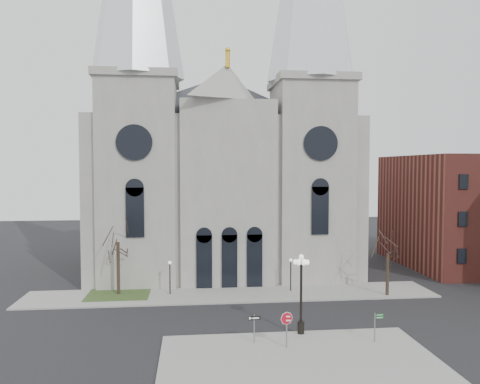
{
  "coord_description": "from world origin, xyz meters",
  "views": [
    {
      "loc": [
        -3.88,
        -34.06,
        12.5
      ],
      "look_at": [
        0.52,
        8.0,
        10.28
      ],
      "focal_mm": 35.0,
      "sensor_mm": 36.0,
      "label": 1
    }
  ],
  "objects": [
    {
      "name": "ground",
      "position": [
        0.0,
        0.0,
        0.0
      ],
      "size": [
        160.0,
        160.0,
        0.0
      ],
      "primitive_type": "plane",
      "color": "black",
      "rests_on": "ground"
    },
    {
      "name": "sidewalk_near",
      "position": [
        3.0,
        -5.0,
        0.07
      ],
      "size": [
        18.0,
        10.0,
        0.14
      ],
      "primitive_type": "cube",
      "color": "gray",
      "rests_on": "ground"
    },
    {
      "name": "sidewalk_far",
      "position": [
        0.0,
        11.0,
        0.07
      ],
      "size": [
        40.0,
        6.0,
        0.14
      ],
      "primitive_type": "cube",
      "color": "gray",
      "rests_on": "ground"
    },
    {
      "name": "grass_patch",
      "position": [
        -11.0,
        12.0,
        0.09
      ],
      "size": [
        6.0,
        5.0,
        0.18
      ],
      "primitive_type": "cube",
      "color": "#2A461E",
      "rests_on": "ground"
    },
    {
      "name": "cathedral",
      "position": [
        0.0,
        22.86,
        18.48
      ],
      "size": [
        33.0,
        26.66,
        54.0
      ],
      "color": "gray",
      "rests_on": "ground"
    },
    {
      "name": "bg_building_brick",
      "position": [
        30.0,
        22.0,
        7.0
      ],
      "size": [
        14.0,
        18.0,
        14.0
      ],
      "primitive_type": "cube",
      "color": "brown",
      "rests_on": "ground"
    },
    {
      "name": "tree_left",
      "position": [
        -11.0,
        12.0,
        5.58
      ],
      "size": [
        3.2,
        3.2,
        7.5
      ],
      "color": "black",
      "rests_on": "ground"
    },
    {
      "name": "tree_right",
      "position": [
        15.0,
        9.0,
        4.47
      ],
      "size": [
        3.2,
        3.2,
        6.0
      ],
      "color": "black",
      "rests_on": "ground"
    },
    {
      "name": "ped_lamp_left",
      "position": [
        -6.0,
        11.5,
        2.33
      ],
      "size": [
        0.32,
        0.32,
        3.26
      ],
      "color": "black",
      "rests_on": "sidewalk_far"
    },
    {
      "name": "ped_lamp_right",
      "position": [
        6.0,
        11.5,
        2.33
      ],
      "size": [
        0.32,
        0.32,
        3.26
      ],
      "color": "black",
      "rests_on": "sidewalk_far"
    },
    {
      "name": "stop_sign",
      "position": [
        2.57,
        -3.1,
        1.92
      ],
      "size": [
        0.9,
        0.16,
        2.5
      ],
      "rotation": [
        0.0,
        0.0,
        -0.15
      ],
      "color": "slate",
      "rests_on": "sidewalk_near"
    },
    {
      "name": "globe_lamp",
      "position": [
        4.19,
        -0.5,
        3.88
      ],
      "size": [
        1.44,
        1.44,
        5.96
      ],
      "rotation": [
        0.0,
        0.0,
        0.13
      ],
      "color": "black",
      "rests_on": "sidewalk_near"
    },
    {
      "name": "one_way_sign",
      "position": [
        0.49,
        -1.93,
        1.51
      ],
      "size": [
        0.88,
        0.1,
        2.0
      ],
      "rotation": [
        0.0,
        0.0,
        0.07
      ],
      "color": "slate",
      "rests_on": "sidewalk_near"
    },
    {
      "name": "street_name_sign",
      "position": [
        9.11,
        -2.65,
        1.37
      ],
      "size": [
        0.66,
        0.08,
        2.06
      ],
      "rotation": [
        0.0,
        0.0,
        0.03
      ],
      "color": "slate",
      "rests_on": "sidewalk_near"
    }
  ]
}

